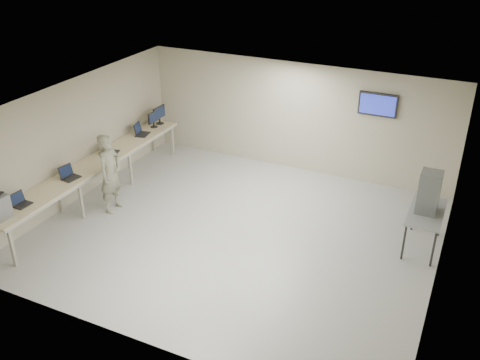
% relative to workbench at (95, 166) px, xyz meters
% --- Properties ---
extents(room, '(8.01, 7.01, 2.81)m').
position_rel_workbench_xyz_m(room, '(3.62, 0.06, 0.58)').
color(room, '#A2A39B').
rests_on(room, ground).
extents(workbench, '(0.76, 6.00, 0.90)m').
position_rel_workbench_xyz_m(workbench, '(0.00, 0.00, 0.00)').
color(workbench, beige).
rests_on(workbench, ground).
extents(laptop_0, '(0.28, 0.34, 0.26)m').
position_rel_workbench_xyz_m(laptop_0, '(-0.06, -2.17, 0.14)').
color(laptop_0, black).
rests_on(laptop_0, workbench).
extents(laptop_1, '(0.34, 0.40, 0.29)m').
position_rel_workbench_xyz_m(laptop_1, '(0.00, -0.85, 0.15)').
color(laptop_1, black).
rests_on(laptop_1, workbench).
extents(laptop_2, '(0.40, 0.44, 0.29)m').
position_rel_workbench_xyz_m(laptop_2, '(-0.02, 0.60, 0.15)').
color(laptop_2, black).
rests_on(laptop_2, workbench).
extents(laptop_3, '(0.39, 0.43, 0.30)m').
position_rel_workbench_xyz_m(laptop_3, '(-0.04, 1.89, 0.15)').
color(laptop_3, black).
rests_on(laptop_3, workbench).
extents(monitor_near, '(0.19, 0.43, 0.43)m').
position_rel_workbench_xyz_m(monitor_near, '(-0.01, 2.47, 0.33)').
color(monitor_near, black).
rests_on(monitor_near, workbench).
extents(monitor_far, '(0.22, 0.49, 0.48)m').
position_rel_workbench_xyz_m(monitor_far, '(-0.01, 2.75, 0.36)').
color(monitor_far, black).
rests_on(monitor_far, workbench).
extents(soldier, '(0.46, 0.68, 1.81)m').
position_rel_workbench_xyz_m(soldier, '(0.67, -0.29, 0.08)').
color(soldier, '#6A7056').
rests_on(soldier, ground).
extents(side_table, '(0.64, 1.38, 0.83)m').
position_rel_workbench_xyz_m(side_table, '(7.19, 1.11, -0.07)').
color(side_table, gray).
rests_on(side_table, ground).
extents(storage_bins, '(0.39, 0.44, 0.83)m').
position_rel_workbench_xyz_m(storage_bins, '(7.17, 1.11, 0.42)').
color(storage_bins, gray).
rests_on(storage_bins, side_table).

